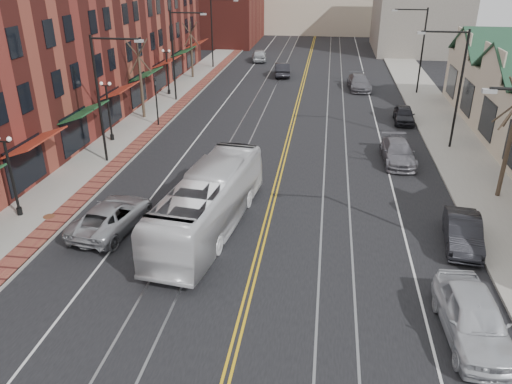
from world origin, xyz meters
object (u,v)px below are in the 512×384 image
(parked_car_d, at_px, (404,114))
(parked_car_c, at_px, (398,152))
(parked_car_a, at_px, (474,318))
(parked_car_b, at_px, (463,232))
(transit_bus, at_px, (209,202))
(parked_suv, at_px, (112,216))

(parked_car_d, bearing_deg, parked_car_c, -96.63)
(parked_car_a, xyz_separation_m, parked_car_b, (1.11, 6.52, -0.15))
(transit_bus, height_order, parked_car_c, transit_bus)
(parked_suv, distance_m, parked_car_b, 16.82)
(parked_car_a, distance_m, parked_car_d, 26.22)
(transit_bus, relative_size, parked_car_a, 2.15)
(parked_car_b, relative_size, parked_car_d, 1.09)
(parked_car_a, height_order, parked_car_b, parked_car_a)
(parked_car_a, height_order, parked_car_d, parked_car_a)
(transit_bus, distance_m, parked_car_b, 12.04)
(parked_suv, height_order, parked_car_a, parked_car_a)
(transit_bus, distance_m, parked_suv, 4.89)
(parked_suv, bearing_deg, parked_car_c, -135.22)
(parked_car_d, bearing_deg, parked_car_a, -89.12)
(parked_car_a, relative_size, parked_car_c, 1.03)
(parked_car_b, xyz_separation_m, parked_car_d, (-0.28, 19.68, -0.04))
(transit_bus, distance_m, parked_car_a, 12.62)
(transit_bus, bearing_deg, parked_car_d, -113.48)
(parked_car_b, height_order, parked_car_d, parked_car_b)
(transit_bus, bearing_deg, parked_car_a, 156.97)
(parked_car_a, xyz_separation_m, parked_car_c, (-0.69, 16.95, -0.15))
(parked_suv, height_order, parked_car_b, parked_suv)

